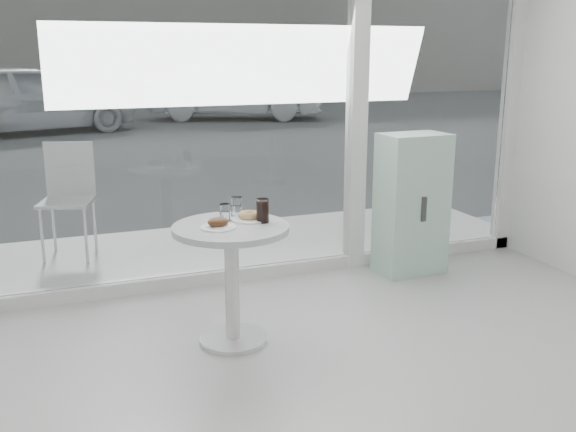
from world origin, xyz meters
name	(u,v)px	position (x,y,z in m)	size (l,w,h in m)	color
storefront	(261,64)	(0.07, 3.00, 1.71)	(5.00, 0.14, 3.00)	silver
main_table	(231,259)	(-0.50, 1.90, 0.55)	(0.72, 0.72, 0.77)	silver
patio_deck	(228,247)	(0.00, 3.80, 0.03)	(5.60, 1.60, 0.05)	beige
street	(104,122)	(0.00, 16.00, 0.00)	(40.00, 24.00, 0.00)	#3A3A3A
mint_cabinet	(411,204)	(1.27, 2.68, 0.58)	(0.55, 0.39, 1.16)	#94BDAB
patio_chair	(68,192)	(-1.37, 4.04, 0.61)	(0.53, 0.53, 0.99)	silver
car_white	(28,98)	(-1.79, 13.93, 0.79)	(1.86, 4.63, 1.58)	silver
car_silver	(235,91)	(3.45, 15.32, 0.76)	(1.61, 4.61, 1.52)	#A4A7AB
plate_fritter	(219,224)	(-0.58, 1.86, 0.80)	(0.22, 0.22, 0.07)	white
plate_donut	(249,217)	(-0.35, 1.98, 0.79)	(0.24, 0.24, 0.06)	white
water_tumbler_a	(225,213)	(-0.50, 2.03, 0.82)	(0.07, 0.07, 0.11)	white
water_tumbler_b	(237,207)	(-0.40, 2.11, 0.83)	(0.08, 0.08, 0.13)	white
cola_glass	(263,211)	(-0.29, 1.90, 0.84)	(0.08, 0.08, 0.15)	white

